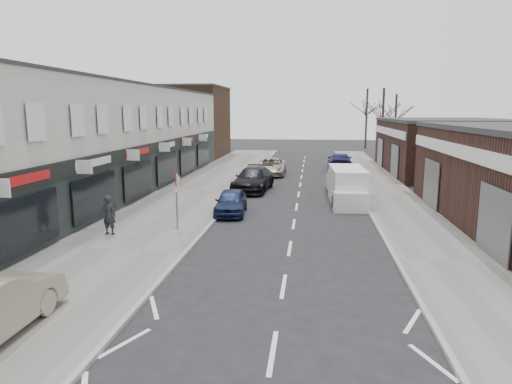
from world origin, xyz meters
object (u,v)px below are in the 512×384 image
(parked_car_left_c, at_px, (271,167))
(parked_car_right_a, at_px, (341,181))
(parked_car_right_c, at_px, (340,161))
(warning_sign, at_px, (177,184))
(parked_car_right_b, at_px, (348,176))
(white_van, at_px, (348,187))
(parked_car_left_a, at_px, (231,202))
(parked_car_left_b, at_px, (253,179))
(pedestrian, at_px, (109,215))

(parked_car_left_c, bearing_deg, parked_car_right_a, -57.72)
(parked_car_left_c, distance_m, parked_car_right_c, 7.34)
(parked_car_left_c, xyz_separation_m, parked_car_right_c, (6.00, 4.23, 0.06))
(warning_sign, height_order, parked_car_right_b, warning_sign)
(white_van, xyz_separation_m, parked_car_right_a, (-0.18, 3.25, -0.17))
(parked_car_left_a, height_order, parked_car_left_c, parked_car_left_c)
(white_van, distance_m, parked_car_left_b, 7.03)
(parked_car_left_c, bearing_deg, parked_car_right_c, 34.41)
(parked_car_right_c, bearing_deg, parked_car_right_b, 91.93)
(parked_car_right_a, bearing_deg, white_van, 91.44)
(warning_sign, bearing_deg, parked_car_right_a, 53.49)
(parked_car_left_c, bearing_deg, parked_car_left_b, -94.60)
(parked_car_right_b, bearing_deg, parked_car_left_a, 57.08)
(parked_car_right_a, xyz_separation_m, parked_car_right_b, (0.74, 3.65, -0.18))
(parked_car_right_c, bearing_deg, pedestrian, 66.55)
(parked_car_left_b, height_order, parked_car_right_c, parked_car_left_b)
(pedestrian, xyz_separation_m, parked_car_left_a, (4.45, 5.04, -0.32))
(warning_sign, height_order, parked_car_right_c, warning_sign)
(warning_sign, height_order, parked_car_left_c, warning_sign)
(parked_car_left_b, height_order, parked_car_left_c, parked_car_left_b)
(parked_car_left_b, xyz_separation_m, parked_car_right_b, (6.63, 3.36, -0.16))
(parked_car_right_b, bearing_deg, white_van, 85.60)
(white_van, relative_size, parked_car_left_b, 1.00)
(white_van, bearing_deg, pedestrian, -143.81)
(pedestrian, height_order, parked_car_left_a, pedestrian)
(white_van, height_order, parked_car_right_a, white_van)
(parked_car_right_b, bearing_deg, parked_car_right_a, 78.85)
(pedestrian, distance_m, parked_car_left_a, 6.73)
(parked_car_left_a, distance_m, parked_car_right_c, 20.54)
(warning_sign, bearing_deg, parked_car_right_c, 69.73)
(parked_car_left_a, bearing_deg, parked_car_left_b, 83.95)
(warning_sign, relative_size, parked_car_right_c, 0.51)
(parked_car_left_a, bearing_deg, white_van, 26.11)
(parked_car_left_b, distance_m, parked_car_right_c, 13.82)
(white_van, height_order, parked_car_right_b, white_van)
(parked_car_left_b, xyz_separation_m, parked_car_right_c, (6.53, 12.18, -0.02))
(parked_car_left_a, height_order, parked_car_right_b, parked_car_left_a)
(parked_car_left_a, bearing_deg, parked_car_right_b, 52.93)
(white_van, distance_m, parked_car_left_c, 12.76)
(parked_car_left_c, height_order, parked_car_right_b, parked_car_left_c)
(white_van, distance_m, parked_car_left_a, 7.33)
(warning_sign, height_order, parked_car_left_a, warning_sign)
(parked_car_left_c, relative_size, parked_car_right_c, 0.97)
(parked_car_left_c, bearing_deg, white_van, -65.03)
(warning_sign, distance_m, parked_car_left_c, 19.18)
(warning_sign, xyz_separation_m, parked_car_left_a, (1.76, 3.80, -1.55))
(pedestrian, xyz_separation_m, parked_car_right_a, (10.61, 11.95, -0.16))
(warning_sign, bearing_deg, parked_car_left_c, 82.30)
(pedestrian, bearing_deg, parked_car_right_c, -104.86)
(parked_car_left_c, bearing_deg, pedestrian, -105.34)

